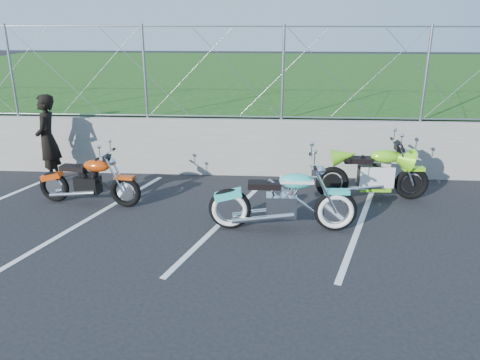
# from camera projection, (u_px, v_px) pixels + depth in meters

# --- Properties ---
(ground) EXTENTS (90.00, 90.00, 0.00)m
(ground) POSITION_uv_depth(u_px,v_px,m) (221.00, 243.00, 7.50)
(ground) COLOR black
(ground) RESTS_ON ground
(retaining_wall) EXTENTS (30.00, 0.22, 1.30)m
(retaining_wall) POSITION_uv_depth(u_px,v_px,m) (236.00, 147.00, 10.59)
(retaining_wall) COLOR slate
(retaining_wall) RESTS_ON ground
(grass_field) EXTENTS (30.00, 20.00, 1.30)m
(grass_field) POSITION_uv_depth(u_px,v_px,m) (253.00, 86.00, 20.01)
(grass_field) COLOR #1B4713
(grass_field) RESTS_ON ground
(chain_link_fence) EXTENTS (28.00, 0.03, 2.00)m
(chain_link_fence) POSITION_uv_depth(u_px,v_px,m) (236.00, 73.00, 10.04)
(chain_link_fence) COLOR gray
(chain_link_fence) RESTS_ON retaining_wall
(parking_lines) EXTENTS (18.29, 4.31, 0.01)m
(parking_lines) POSITION_uv_depth(u_px,v_px,m) (293.00, 219.00, 8.37)
(parking_lines) COLOR silver
(parking_lines) RESTS_ON ground
(cruiser_turquoise) EXTENTS (2.50, 0.79, 1.24)m
(cruiser_turquoise) POSITION_uv_depth(u_px,v_px,m) (284.00, 202.00, 7.83)
(cruiser_turquoise) COLOR black
(cruiser_turquoise) RESTS_ON ground
(naked_orange) EXTENTS (2.09, 0.71, 1.04)m
(naked_orange) POSITION_uv_depth(u_px,v_px,m) (90.00, 182.00, 8.92)
(naked_orange) COLOR black
(naked_orange) RESTS_ON ground
(sportbike_green) EXTENTS (2.22, 0.79, 1.15)m
(sportbike_green) POSITION_uv_depth(u_px,v_px,m) (374.00, 175.00, 9.18)
(sportbike_green) COLOR black
(sportbike_green) RESTS_ON ground
(person_standing) EXTENTS (0.58, 0.77, 1.92)m
(person_standing) POSITION_uv_depth(u_px,v_px,m) (47.00, 139.00, 9.99)
(person_standing) COLOR black
(person_standing) RESTS_ON ground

